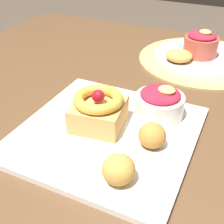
{
  "coord_description": "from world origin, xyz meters",
  "views": [
    {
      "loc": [
        0.12,
        -0.47,
        1.07
      ],
      "look_at": [
        -0.07,
        -0.07,
        0.77
      ],
      "focal_mm": 47.61,
      "sensor_mm": 36.0,
      "label": 1
    }
  ],
  "objects_px": {
    "fritter_front": "(152,135)",
    "back_ramekin": "(201,44)",
    "cake_slice": "(99,110)",
    "fritter_middle": "(117,169)",
    "back_pastry": "(179,56)",
    "front_plate": "(107,133)",
    "back_plate": "(202,57)",
    "berry_ramekin": "(162,103)"
  },
  "relations": [
    {
      "from": "fritter_front",
      "to": "back_ramekin",
      "type": "height_order",
      "value": "back_ramekin"
    },
    {
      "from": "fritter_front",
      "to": "cake_slice",
      "type": "bearing_deg",
      "value": 171.62
    },
    {
      "from": "fritter_middle",
      "to": "back_pastry",
      "type": "bearing_deg",
      "value": 93.38
    },
    {
      "from": "cake_slice",
      "to": "back_pastry",
      "type": "height_order",
      "value": "cake_slice"
    },
    {
      "from": "front_plate",
      "to": "cake_slice",
      "type": "bearing_deg",
      "value": 156.63
    },
    {
      "from": "back_ramekin",
      "to": "fritter_middle",
      "type": "bearing_deg",
      "value": -91.71
    },
    {
      "from": "back_plate",
      "to": "fritter_middle",
      "type": "bearing_deg",
      "value": -92.69
    },
    {
      "from": "front_plate",
      "to": "fritter_front",
      "type": "height_order",
      "value": "fritter_front"
    },
    {
      "from": "cake_slice",
      "to": "fritter_front",
      "type": "relative_size",
      "value": 2.17
    },
    {
      "from": "berry_ramekin",
      "to": "front_plate",
      "type": "bearing_deg",
      "value": -129.47
    },
    {
      "from": "front_plate",
      "to": "fritter_front",
      "type": "xyz_separation_m",
      "value": [
        0.09,
        -0.01,
        0.03
      ]
    },
    {
      "from": "berry_ramekin",
      "to": "fritter_front",
      "type": "bearing_deg",
      "value": -81.88
    },
    {
      "from": "berry_ramekin",
      "to": "back_ramekin",
      "type": "height_order",
      "value": "back_ramekin"
    },
    {
      "from": "cake_slice",
      "to": "back_pastry",
      "type": "bearing_deg",
      "value": 79.79
    },
    {
      "from": "cake_slice",
      "to": "fritter_front",
      "type": "height_order",
      "value": "cake_slice"
    },
    {
      "from": "fritter_front",
      "to": "fritter_middle",
      "type": "height_order",
      "value": "fritter_middle"
    },
    {
      "from": "cake_slice",
      "to": "back_ramekin",
      "type": "distance_m",
      "value": 0.41
    },
    {
      "from": "fritter_middle",
      "to": "back_pastry",
      "type": "height_order",
      "value": "fritter_middle"
    },
    {
      "from": "fritter_front",
      "to": "fritter_middle",
      "type": "bearing_deg",
      "value": -102.13
    },
    {
      "from": "fritter_middle",
      "to": "berry_ramekin",
      "type": "bearing_deg",
      "value": 87.86
    },
    {
      "from": "cake_slice",
      "to": "berry_ramekin",
      "type": "relative_size",
      "value": 1.09
    },
    {
      "from": "fritter_middle",
      "to": "fritter_front",
      "type": "bearing_deg",
      "value": 77.87
    },
    {
      "from": "fritter_front",
      "to": "back_plate",
      "type": "bearing_deg",
      "value": 89.52
    },
    {
      "from": "fritter_middle",
      "to": "back_pastry",
      "type": "distance_m",
      "value": 0.45
    },
    {
      "from": "back_pastry",
      "to": "fritter_middle",
      "type": "bearing_deg",
      "value": -86.62
    },
    {
      "from": "berry_ramekin",
      "to": "back_pastry",
      "type": "height_order",
      "value": "berry_ramekin"
    },
    {
      "from": "fritter_middle",
      "to": "front_plate",
      "type": "bearing_deg",
      "value": 122.57
    },
    {
      "from": "fritter_front",
      "to": "fritter_middle",
      "type": "distance_m",
      "value": 0.1
    },
    {
      "from": "fritter_front",
      "to": "back_pastry",
      "type": "distance_m",
      "value": 0.36
    },
    {
      "from": "front_plate",
      "to": "back_pastry",
      "type": "distance_m",
      "value": 0.35
    },
    {
      "from": "fritter_front",
      "to": "fritter_middle",
      "type": "xyz_separation_m",
      "value": [
        -0.02,
        -0.1,
        0.0
      ]
    },
    {
      "from": "back_ramekin",
      "to": "berry_ramekin",
      "type": "bearing_deg",
      "value": -91.46
    },
    {
      "from": "cake_slice",
      "to": "back_ramekin",
      "type": "xyz_separation_m",
      "value": [
        0.1,
        0.4,
        0.0
      ]
    },
    {
      "from": "front_plate",
      "to": "berry_ramekin",
      "type": "distance_m",
      "value": 0.12
    },
    {
      "from": "cake_slice",
      "to": "fritter_middle",
      "type": "height_order",
      "value": "cake_slice"
    },
    {
      "from": "front_plate",
      "to": "fritter_middle",
      "type": "bearing_deg",
      "value": -57.43
    },
    {
      "from": "front_plate",
      "to": "back_ramekin",
      "type": "xyz_separation_m",
      "value": [
        0.08,
        0.41,
        0.04
      ]
    },
    {
      "from": "berry_ramekin",
      "to": "fritter_middle",
      "type": "relative_size",
      "value": 1.86
    },
    {
      "from": "fritter_front",
      "to": "back_ramekin",
      "type": "relative_size",
      "value": 0.51
    },
    {
      "from": "front_plate",
      "to": "back_plate",
      "type": "height_order",
      "value": "back_plate"
    },
    {
      "from": "cake_slice",
      "to": "back_pastry",
      "type": "xyz_separation_m",
      "value": [
        0.06,
        0.34,
        -0.01
      ]
    },
    {
      "from": "fritter_front",
      "to": "back_pastry",
      "type": "bearing_deg",
      "value": 97.6
    }
  ]
}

